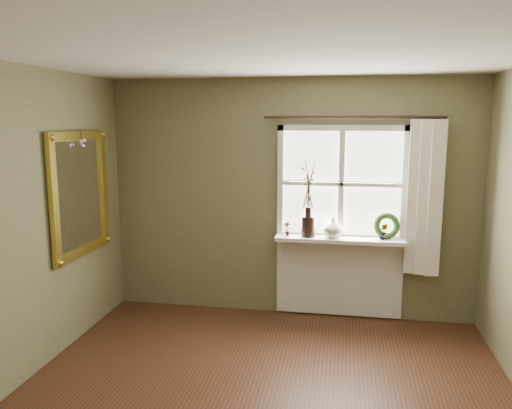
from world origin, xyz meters
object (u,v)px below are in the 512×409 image
object	(u,v)px
dark_jug	(308,226)
wreath	(387,229)
cream_vase	(333,227)
gilt_mirror	(80,193)

from	to	relation	value
dark_jug	wreath	bearing A→B (deg)	2.80
cream_vase	wreath	size ratio (longest dim) A/B	0.77
cream_vase	gilt_mirror	bearing A→B (deg)	-162.42
dark_jug	cream_vase	bearing A→B (deg)	0.00
wreath	gilt_mirror	world-z (taller)	gilt_mirror
wreath	gilt_mirror	distance (m)	3.13
dark_jug	cream_vase	distance (m)	0.26
dark_jug	gilt_mirror	world-z (taller)	gilt_mirror
dark_jug	gilt_mirror	bearing A→B (deg)	-160.44
dark_jug	wreath	world-z (taller)	wreath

